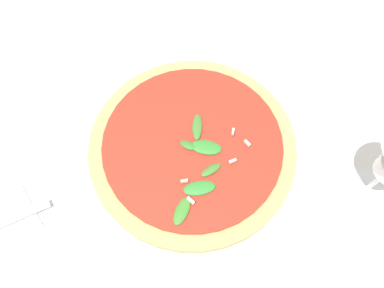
# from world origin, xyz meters

# --- Properties ---
(ground_plane) EXTENTS (6.00, 6.00, 0.00)m
(ground_plane) POSITION_xyz_m (0.00, 0.00, 0.00)
(ground_plane) COLOR silver
(pizza_arugula_main) EXTENTS (0.34, 0.34, 0.05)m
(pizza_arugula_main) POSITION_xyz_m (0.03, -0.00, 0.02)
(pizza_arugula_main) COLOR white
(pizza_arugula_main) RESTS_ON ground_plane
(side_plate_white) EXTENTS (0.21, 0.21, 0.02)m
(side_plate_white) POSITION_xyz_m (-0.39, -0.03, 0.01)
(side_plate_white) COLOR white
(side_plate_white) RESTS_ON ground_plane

